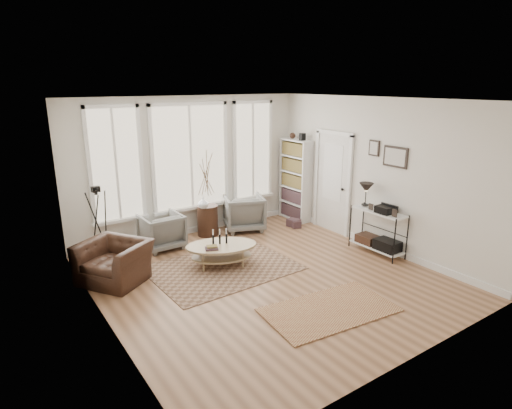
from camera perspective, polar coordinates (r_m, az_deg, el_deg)
room at (r=6.81m, az=1.47°, el=1.30°), size 5.50×5.54×2.90m
bay_window at (r=9.03m, az=-8.69°, el=5.96°), size 4.14×0.12×2.24m
door at (r=9.33m, az=10.19°, el=3.16°), size 0.09×1.06×2.22m
bookcase at (r=10.05m, az=5.32°, el=3.30°), size 0.31×0.85×2.06m
low_shelf at (r=8.42m, az=15.91°, el=-2.94°), size 0.38×1.08×1.30m
wall_art at (r=8.26m, az=17.38°, el=6.38°), size 0.04×0.88×0.44m
rug_main at (r=7.64m, az=-4.50°, el=-8.39°), size 2.50×1.91×0.01m
rug_runner at (r=6.40m, az=9.75°, el=-13.66°), size 1.98×1.23×0.01m
coffee_table at (r=7.62m, az=-4.67°, el=-5.99°), size 1.44×1.18×0.57m
armchair_left at (r=8.58m, az=-12.47°, el=-3.48°), size 0.76×0.78×0.70m
armchair_right at (r=9.43m, az=-1.63°, el=-1.07°), size 1.08×1.10×0.78m
side_table at (r=8.99m, az=-6.58°, el=1.26°), size 0.44×0.44×1.84m
vase at (r=8.83m, az=-7.05°, el=0.23°), size 0.24×0.24×0.23m
accent_chair at (r=7.40m, az=-18.41°, el=-7.28°), size 1.35×1.32×0.67m
tripod_camera at (r=8.17m, az=-20.12°, el=-2.89°), size 0.49×0.49×1.40m
book_stack_near at (r=9.73m, az=5.03°, el=-2.44°), size 0.28×0.32×0.17m
book_stack_far at (r=9.68m, az=5.27°, el=-2.58°), size 0.26×0.29×0.16m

